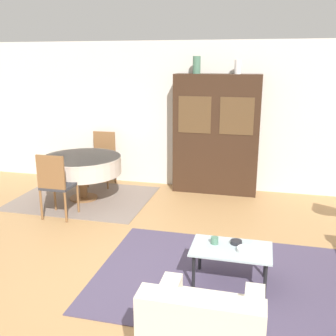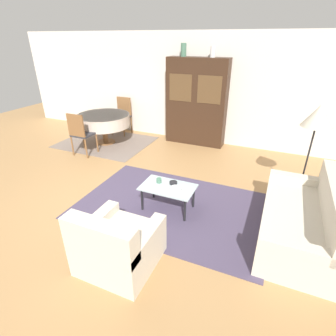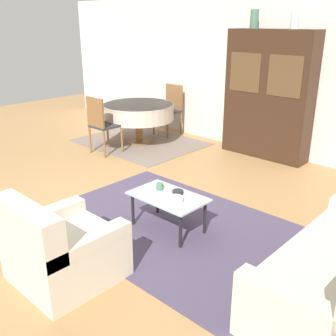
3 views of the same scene
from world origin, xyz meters
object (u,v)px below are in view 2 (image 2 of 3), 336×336
at_px(dining_chair_near, 80,132).
at_px(dining_table, 104,120).
at_px(dining_chair_far, 122,113).
at_px(bowl_small, 173,183).
at_px(coffee_table, 168,189).
at_px(couch, 303,221).
at_px(armchair, 117,246).
at_px(cup, 159,180).
at_px(vase_tall, 184,50).
at_px(floor_lamp, 318,119).
at_px(vase_short, 213,52).
at_px(bowl, 176,189).
at_px(display_cabinet, 196,103).

bearing_deg(dining_chair_near, dining_table, 90.00).
height_order(dining_chair_far, bowl_small, dining_chair_far).
bearing_deg(coffee_table, couch, 2.16).
height_order(couch, armchair, couch).
xyz_separation_m(dining_chair_far, cup, (2.55, -2.94, -0.13)).
relative_size(dining_chair_far, vase_tall, 3.42).
distance_m(floor_lamp, vase_short, 2.97).
bearing_deg(couch, dining_chair_near, 76.50).
relative_size(vase_tall, vase_short, 1.28).
bearing_deg(couch, floor_lamp, -0.28).
bearing_deg(cup, floor_lamp, 29.17).
distance_m(floor_lamp, bowl_small, 2.45).
distance_m(bowl, vase_tall, 3.79).
bearing_deg(vase_tall, dining_chair_near, -133.63).
distance_m(couch, dining_table, 5.13).
distance_m(display_cabinet, floor_lamp, 3.14).
relative_size(armchair, dining_chair_near, 0.85).
height_order(armchair, display_cabinet, display_cabinet).
distance_m(armchair, cup, 1.41).
xyz_separation_m(couch, floor_lamp, (0.01, 1.20, 1.10)).
height_order(couch, display_cabinet, display_cabinet).
bearing_deg(coffee_table, dining_table, 142.47).
bearing_deg(bowl_small, bowl, -56.70).
bearing_deg(couch, bowl, 94.01).
bearing_deg(armchair, vase_short, 91.98).
xyz_separation_m(display_cabinet, cup, (0.38, -3.02, -0.61)).
distance_m(armchair, vase_short, 4.83).
bearing_deg(floor_lamp, dining_chair_far, 159.82).
bearing_deg(dining_table, cup, -38.66).
bearing_deg(floor_lamp, coffee_table, -147.23).
height_order(dining_chair_far, vase_short, vase_short).
relative_size(couch, bowl, 10.36).
xyz_separation_m(display_cabinet, bowl, (0.72, -3.14, -0.62)).
xyz_separation_m(display_cabinet, vase_tall, (-0.38, 0.00, 1.21)).
height_order(coffee_table, dining_chair_near, dining_chair_near).
bearing_deg(bowl, coffee_table, 161.04).
bearing_deg(dining_chair_near, vase_tall, 46.37).
relative_size(armchair, vase_short, 3.72).
relative_size(couch, floor_lamp, 1.15).
bearing_deg(bowl, display_cabinet, 102.91).
xyz_separation_m(dining_table, bowl_small, (2.78, -1.99, -0.18)).
bearing_deg(armchair, bowl_small, 85.19).
bearing_deg(vase_short, cup, -89.16).
bearing_deg(dining_chair_far, vase_short, -178.06).
bearing_deg(bowl, floor_lamp, 36.02).
xyz_separation_m(armchair, floor_lamp, (2.05, 2.61, 1.10)).
height_order(dining_chair_near, cup, dining_chair_near).
bearing_deg(bowl_small, dining_chair_far, 133.94).
distance_m(coffee_table, vase_short, 3.62).
xyz_separation_m(display_cabinet, floor_lamp, (2.54, -1.81, 0.34)).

